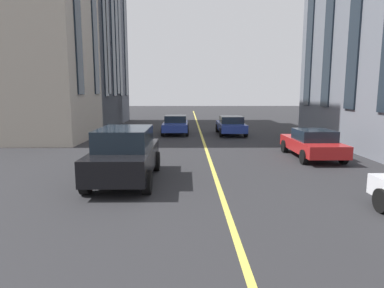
{
  "coord_description": "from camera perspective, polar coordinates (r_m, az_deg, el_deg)",
  "views": [
    {
      "loc": [
        4.85,
        1.05,
        3.11
      ],
      "look_at": [
        15.88,
        0.88,
        1.39
      ],
      "focal_mm": 31.25,
      "sensor_mm": 36.0,
      "label": 1
    }
  ],
  "objects": [
    {
      "name": "car_red_parked_a",
      "position": [
        16.83,
        19.84,
        0.12
      ],
      "size": [
        4.4,
        1.95,
        1.37
      ],
      "color": "#B21E1E",
      "rests_on": "ground_plane"
    },
    {
      "name": "car_blue_oncoming",
      "position": [
        25.13,
        -2.82,
        3.36
      ],
      "size": [
        4.4,
        1.95,
        1.37
      ],
      "color": "navy",
      "rests_on": "ground_plane"
    },
    {
      "name": "car_blue_near",
      "position": [
        24.73,
        6.66,
        3.23
      ],
      "size": [
        4.4,
        1.95,
        1.37
      ],
      "color": "navy",
      "rests_on": "ground_plane"
    },
    {
      "name": "car_black_far",
      "position": [
        11.91,
        -11.36,
        -1.68
      ],
      "size": [
        4.7,
        2.14,
        1.88
      ],
      "color": "black",
      "rests_on": "ground_plane"
    },
    {
      "name": "lane_centre_line",
      "position": [
        15.5,
        3.04,
        -2.71
      ],
      "size": [
        80.0,
        0.16,
        0.01
      ],
      "color": "#D8C64C",
      "rests_on": "ground_plane"
    },
    {
      "name": "building_left_near",
      "position": [
        34.79,
        -23.91,
        19.38
      ],
      "size": [
        12.01,
        12.87,
        19.78
      ],
      "color": "#565B66",
      "rests_on": "ground_plane"
    }
  ]
}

